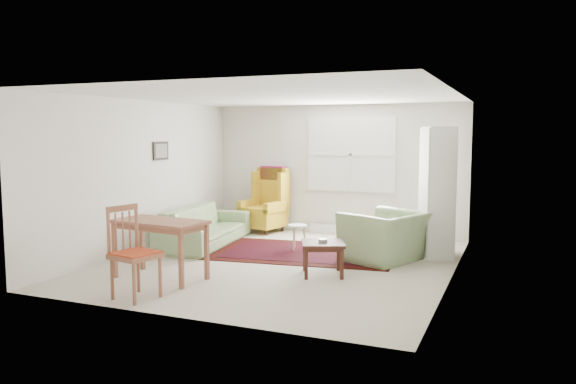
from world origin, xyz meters
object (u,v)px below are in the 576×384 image
at_px(wingback_chair, 263,199).
at_px(stool, 298,237).
at_px(armchair, 385,232).
at_px(desk, 160,249).
at_px(desk_chair, 136,253).
at_px(sofa, 205,219).
at_px(cabinet, 437,192).
at_px(coffee_table, 323,258).

bearing_deg(wingback_chair, stool, -34.41).
relative_size(armchair, desk, 0.93).
bearing_deg(desk_chair, sofa, 28.81).
bearing_deg(stool, sofa, -173.41).
bearing_deg(desk_chair, cabinet, -25.55).
bearing_deg(armchair, sofa, -68.46).
height_order(wingback_chair, stool, wingback_chair).
distance_m(sofa, armchair, 3.21).
distance_m(wingback_chair, desk, 3.81).
xyz_separation_m(armchair, coffee_table, (-0.60, -1.18, -0.22)).
bearing_deg(cabinet, sofa, 170.81).
relative_size(coffee_table, stool, 1.32).
height_order(armchair, desk, armchair).
height_order(armchair, stool, armchair).
relative_size(sofa, armchair, 1.96).
xyz_separation_m(coffee_table, desk_chair, (-1.68, -1.90, 0.32)).
bearing_deg(coffee_table, stool, 123.39).
relative_size(desk, desk_chair, 1.14).
relative_size(armchair, wingback_chair, 0.90).
height_order(armchair, cabinet, cabinet).
height_order(armchair, coffee_table, armchair).
xyz_separation_m(desk, desk_chair, (0.28, -0.88, 0.15)).
relative_size(armchair, coffee_table, 2.04).
relative_size(coffee_table, desk_chair, 0.52).
relative_size(sofa, wingback_chair, 1.77).
relative_size(stool, desk, 0.34).
bearing_deg(desk, armchair, 40.72).
bearing_deg(armchair, desk_chair, -14.19).
distance_m(wingback_chair, desk_chair, 4.70).
height_order(sofa, desk_chair, desk_chair).
distance_m(wingback_chair, cabinet, 3.60).
distance_m(armchair, desk_chair, 3.83).
xyz_separation_m(wingback_chair, desk, (0.25, -3.80, -0.25)).
relative_size(stool, desk_chair, 0.39).
bearing_deg(desk, cabinet, 42.21).
height_order(stool, desk_chair, desk_chair).
bearing_deg(desk_chair, desk, 29.70).
xyz_separation_m(sofa, desk, (0.65, -2.24, -0.06)).
distance_m(wingback_chair, coffee_table, 3.57).
relative_size(armchair, desk_chair, 1.06).
relative_size(wingback_chair, desk_chair, 1.18).
bearing_deg(cabinet, stool, 173.34).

